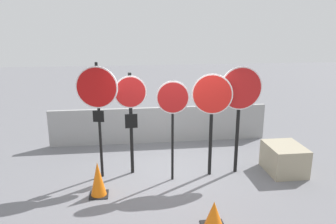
% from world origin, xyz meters
% --- Properties ---
extents(ground_plane, '(40.00, 40.00, 0.00)m').
position_xyz_m(ground_plane, '(0.00, 0.00, 0.00)').
color(ground_plane, slate).
extents(fence_back, '(6.19, 0.12, 1.04)m').
position_xyz_m(fence_back, '(0.00, 2.04, 0.52)').
color(fence_back, gray).
rests_on(fence_back, ground).
extents(stop_sign_0, '(0.88, 0.20, 2.57)m').
position_xyz_m(stop_sign_0, '(-1.53, -0.05, 1.88)').
color(stop_sign_0, black).
rests_on(stop_sign_0, ground).
extents(stop_sign_1, '(0.71, 0.15, 2.32)m').
position_xyz_m(stop_sign_1, '(-0.84, 0.07, 1.61)').
color(stop_sign_1, black).
rests_on(stop_sign_1, ground).
extents(stop_sign_2, '(0.69, 0.13, 2.22)m').
position_xyz_m(stop_sign_2, '(0.02, -0.38, 1.69)').
color(stop_sign_2, black).
rests_on(stop_sign_2, ground).
extents(stop_sign_3, '(0.86, 0.24, 2.32)m').
position_xyz_m(stop_sign_3, '(0.89, -0.24, 1.67)').
color(stop_sign_3, black).
rests_on(stop_sign_3, ground).
extents(stop_sign_4, '(0.95, 0.14, 2.46)m').
position_xyz_m(stop_sign_4, '(1.53, -0.18, 1.78)').
color(stop_sign_4, black).
rests_on(stop_sign_4, ground).
extents(traffic_cone_0, '(0.40, 0.40, 0.48)m').
position_xyz_m(traffic_cone_0, '(0.47, -2.18, 0.24)').
color(traffic_cone_0, black).
rests_on(traffic_cone_0, ground).
extents(traffic_cone_1, '(0.37, 0.37, 0.72)m').
position_xyz_m(traffic_cone_1, '(-1.54, -0.85, 0.36)').
color(traffic_cone_1, black).
rests_on(traffic_cone_1, ground).
extents(storage_crate, '(0.79, 0.97, 0.65)m').
position_xyz_m(storage_crate, '(2.64, -0.28, 0.32)').
color(storage_crate, '#9E937A').
rests_on(storage_crate, ground).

